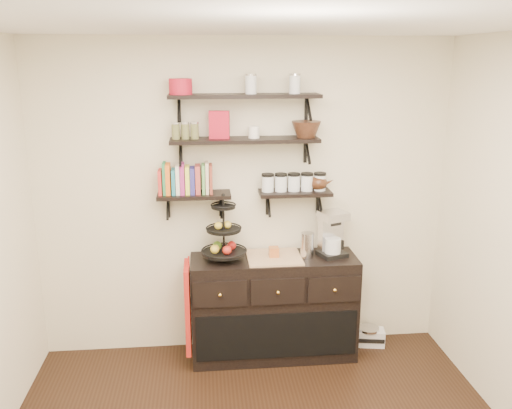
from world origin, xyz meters
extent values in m
cube|color=white|center=(0.00, 0.00, 2.70)|extent=(3.50, 3.50, 0.02)
cube|color=beige|center=(0.00, 1.75, 1.35)|extent=(3.50, 0.02, 2.70)
cube|color=black|center=(0.00, 1.61, 2.23)|extent=(1.20, 0.27, 0.03)
cube|color=black|center=(-0.52, 1.74, 2.12)|extent=(0.02, 0.03, 0.20)
cube|color=black|center=(0.52, 1.74, 2.12)|extent=(0.02, 0.03, 0.20)
cube|color=black|center=(0.00, 1.61, 1.89)|extent=(1.20, 0.27, 0.03)
cube|color=black|center=(-0.52, 1.74, 1.77)|extent=(0.02, 0.03, 0.20)
cube|color=black|center=(0.52, 1.74, 1.77)|extent=(0.02, 0.03, 0.20)
cube|color=black|center=(-0.42, 1.62, 1.44)|extent=(0.60, 0.25, 0.03)
cube|color=black|center=(-0.64, 1.74, 1.32)|extent=(0.02, 0.03, 0.20)
cube|color=black|center=(-0.20, 1.74, 1.32)|extent=(0.03, 0.03, 0.20)
cube|color=black|center=(0.42, 1.62, 1.44)|extent=(0.60, 0.25, 0.03)
cube|color=black|center=(0.20, 1.74, 1.32)|extent=(0.03, 0.03, 0.20)
cube|color=black|center=(0.64, 1.74, 1.32)|extent=(0.02, 0.03, 0.20)
cube|color=red|center=(-0.68, 1.63, 1.55)|extent=(0.02, 0.15, 0.20)
cube|color=#277C46|center=(-0.65, 1.63, 1.57)|extent=(0.03, 0.15, 0.24)
cube|color=orange|center=(-0.61, 1.63, 1.55)|extent=(0.04, 0.15, 0.21)
cube|color=teal|center=(-0.57, 1.63, 1.57)|extent=(0.03, 0.15, 0.25)
cube|color=#F0E6CB|center=(-0.54, 1.63, 1.56)|extent=(0.03, 0.15, 0.22)
cube|color=#A52875|center=(-0.50, 1.63, 1.58)|extent=(0.04, 0.15, 0.26)
cube|color=#E6EC3B|center=(-0.46, 1.63, 1.56)|extent=(0.03, 0.15, 0.23)
cube|color=navy|center=(-0.42, 1.63, 1.55)|extent=(0.03, 0.15, 0.20)
cube|color=#A73D39|center=(-0.38, 1.63, 1.57)|extent=(0.04, 0.15, 0.24)
cube|color=#58A150|center=(-0.34, 1.63, 1.55)|extent=(0.03, 0.15, 0.21)
cube|color=beige|center=(-0.31, 1.63, 1.57)|extent=(0.03, 0.15, 0.25)
cube|color=brown|center=(-0.27, 1.63, 1.56)|extent=(0.02, 0.15, 0.22)
cylinder|color=silver|center=(0.19, 1.63, 1.51)|extent=(0.10, 0.10, 0.13)
cylinder|color=silver|center=(0.30, 1.63, 1.51)|extent=(0.10, 0.10, 0.13)
cylinder|color=silver|center=(0.41, 1.63, 1.51)|extent=(0.10, 0.10, 0.13)
cylinder|color=silver|center=(0.52, 1.63, 1.51)|extent=(0.10, 0.10, 0.13)
cylinder|color=silver|center=(0.63, 1.63, 1.51)|extent=(0.10, 0.10, 0.13)
cube|color=black|center=(0.23, 1.51, 0.45)|extent=(1.40, 0.45, 0.90)
cube|color=tan|center=(0.23, 1.51, 0.91)|extent=(0.45, 0.41, 0.02)
sphere|color=gold|center=(-0.23, 1.26, 0.70)|extent=(0.04, 0.04, 0.04)
sphere|color=gold|center=(0.23, 1.26, 0.70)|extent=(0.04, 0.04, 0.04)
sphere|color=gold|center=(0.70, 1.26, 0.70)|extent=(0.04, 0.04, 0.04)
cylinder|color=black|center=(-0.19, 1.51, 1.17)|extent=(0.02, 0.02, 0.54)
cylinder|color=black|center=(-0.19, 1.51, 0.97)|extent=(0.37, 0.37, 0.01)
cylinder|color=black|center=(-0.19, 1.51, 1.16)|extent=(0.28, 0.28, 0.02)
cylinder|color=black|center=(-0.19, 1.51, 1.36)|extent=(0.20, 0.20, 0.02)
sphere|color=#B21914|center=(-0.12, 1.56, 1.01)|extent=(0.08, 0.08, 0.08)
sphere|color=gold|center=(-0.23, 1.51, 1.20)|extent=(0.07, 0.07, 0.07)
cube|color=#AA5827|center=(0.23, 1.51, 0.96)|extent=(0.08, 0.08, 0.08)
cube|color=black|center=(0.73, 1.51, 0.92)|extent=(0.27, 0.25, 0.04)
cube|color=silver|center=(0.73, 1.58, 1.08)|extent=(0.23, 0.14, 0.33)
cube|color=silver|center=(0.73, 1.51, 1.26)|extent=(0.27, 0.25, 0.07)
cylinder|color=silver|center=(0.73, 1.50, 1.00)|extent=(0.17, 0.17, 0.13)
cylinder|color=silver|center=(0.51, 1.49, 1.01)|extent=(0.11, 0.11, 0.22)
cube|color=#AE1F12|center=(-0.50, 1.41, 0.53)|extent=(0.04, 0.32, 0.75)
cube|color=silver|center=(1.11, 1.59, 0.08)|extent=(0.30, 0.19, 0.15)
cylinder|color=silver|center=(1.11, 1.59, 0.16)|extent=(0.22, 0.22, 0.02)
cube|color=black|center=(1.11, 1.51, 0.08)|extent=(0.24, 0.05, 0.04)
cube|color=#AC1328|center=(-0.20, 1.61, 2.01)|extent=(0.17, 0.08, 0.22)
cylinder|color=white|center=(0.07, 1.61, 1.95)|extent=(0.09, 0.09, 0.10)
cylinder|color=#AC1328|center=(-0.50, 1.61, 2.31)|extent=(0.18, 0.18, 0.12)
camera|label=1|loc=(-0.34, -2.72, 2.52)|focal=38.00mm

